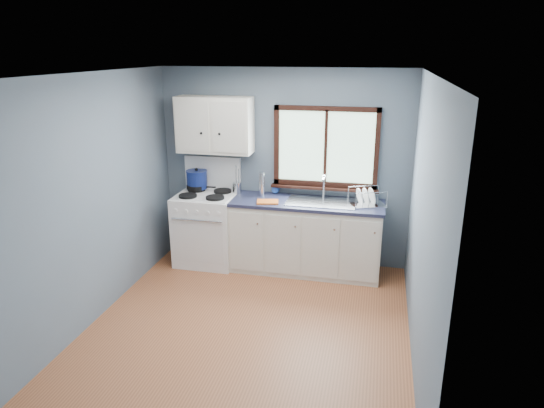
% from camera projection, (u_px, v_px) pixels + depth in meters
% --- Properties ---
extents(floor, '(3.20, 3.60, 0.02)m').
position_uv_depth(floor, '(248.00, 329.00, 4.93)').
color(floor, '#A35C36').
rests_on(floor, ground).
extents(ceiling, '(3.20, 3.60, 0.02)m').
position_uv_depth(ceiling, '(243.00, 73.00, 4.15)').
color(ceiling, white).
rests_on(ceiling, wall_back).
extents(wall_back, '(3.20, 0.02, 2.50)m').
position_uv_depth(wall_back, '(284.00, 168.00, 6.22)').
color(wall_back, slate).
rests_on(wall_back, ground).
extents(wall_front, '(3.20, 0.02, 2.50)m').
position_uv_depth(wall_front, '(163.00, 308.00, 2.86)').
color(wall_front, slate).
rests_on(wall_front, ground).
extents(wall_left, '(0.02, 3.60, 2.50)m').
position_uv_depth(wall_left, '(92.00, 201.00, 4.88)').
color(wall_left, slate).
rests_on(wall_left, ground).
extents(wall_right, '(0.02, 3.60, 2.50)m').
position_uv_depth(wall_right, '(424.00, 225.00, 4.20)').
color(wall_right, slate).
rests_on(wall_right, ground).
extents(gas_range, '(0.76, 0.69, 1.36)m').
position_uv_depth(gas_range, '(207.00, 226.00, 6.34)').
color(gas_range, white).
rests_on(gas_range, floor).
extents(base_cabinets, '(1.85, 0.60, 0.88)m').
position_uv_depth(base_cabinets, '(306.00, 240.00, 6.11)').
color(base_cabinets, silver).
rests_on(base_cabinets, floor).
extents(countertop, '(1.89, 0.64, 0.04)m').
position_uv_depth(countertop, '(307.00, 203.00, 5.96)').
color(countertop, '#1A1D33').
rests_on(countertop, base_cabinets).
extents(sink, '(0.84, 0.46, 0.44)m').
position_uv_depth(sink, '(321.00, 207.00, 5.93)').
color(sink, silver).
rests_on(sink, countertop).
extents(window, '(1.36, 0.10, 1.03)m').
position_uv_depth(window, '(326.00, 153.00, 6.00)').
color(window, '#9EC6A8').
rests_on(window, wall_back).
extents(upper_cabinets, '(0.95, 0.35, 0.70)m').
position_uv_depth(upper_cabinets, '(215.00, 125.00, 6.06)').
color(upper_cabinets, silver).
rests_on(upper_cabinets, wall_back).
extents(skillet, '(0.40, 0.28, 0.05)m').
position_uv_depth(skillet, '(197.00, 186.00, 6.35)').
color(skillet, black).
rests_on(skillet, gas_range).
extents(stockpot, '(0.35, 0.35, 0.27)m').
position_uv_depth(stockpot, '(197.00, 179.00, 6.34)').
color(stockpot, '#0F1B51').
rests_on(stockpot, gas_range).
extents(utensil_crock, '(0.14, 0.14, 0.36)m').
position_uv_depth(utensil_crock, '(237.00, 188.00, 6.27)').
color(utensil_crock, silver).
rests_on(utensil_crock, countertop).
extents(thermos, '(0.08, 0.08, 0.31)m').
position_uv_depth(thermos, '(262.00, 184.00, 6.13)').
color(thermos, silver).
rests_on(thermos, countertop).
extents(soap_bottle, '(0.10, 0.10, 0.25)m').
position_uv_depth(soap_bottle, '(275.00, 185.00, 6.22)').
color(soap_bottle, blue).
rests_on(soap_bottle, countertop).
extents(dish_towel, '(0.29, 0.24, 0.02)m').
position_uv_depth(dish_towel, '(268.00, 202.00, 5.91)').
color(dish_towel, '#CA5D1D').
rests_on(dish_towel, countertop).
extents(dish_rack, '(0.49, 0.44, 0.21)m').
position_uv_depth(dish_rack, '(366.00, 200.00, 5.81)').
color(dish_rack, silver).
rests_on(dish_rack, countertop).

